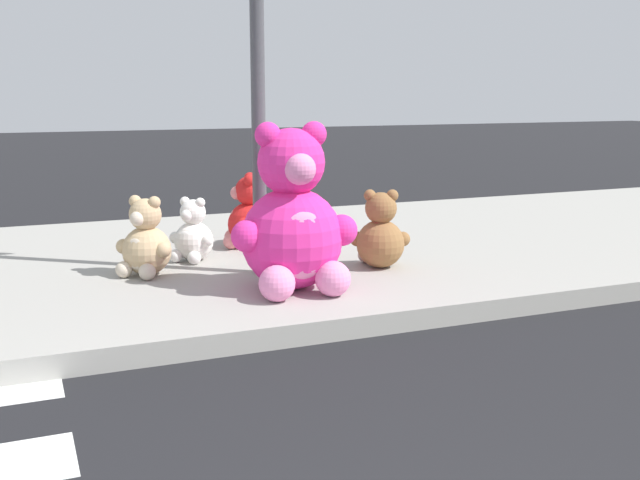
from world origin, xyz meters
name	(u,v)px	position (x,y,z in m)	size (l,w,h in m)	color
sidewalk	(121,271)	(0.00, 5.20, 0.07)	(28.00, 4.40, 0.15)	#9E9B93
sign_pole	(257,56)	(1.00, 4.40, 1.85)	(0.56, 0.11, 3.20)	#4C4C51
plush_pink_large	(293,224)	(1.06, 3.81, 0.64)	(0.95, 0.83, 1.23)	#F22D93
plush_tan	(145,244)	(0.13, 4.67, 0.40)	(0.45, 0.45, 0.63)	tan
plush_brown	(380,236)	(1.98, 4.21, 0.41)	(0.47, 0.47, 0.65)	olive
plush_white	(193,236)	(0.59, 5.04, 0.37)	(0.39, 0.39, 0.55)	white
plush_red	(248,218)	(1.21, 5.43, 0.43)	(0.49, 0.51, 0.69)	red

